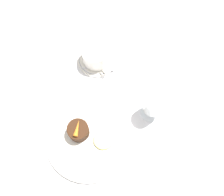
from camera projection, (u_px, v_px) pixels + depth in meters
ground_plane at (86, 127)px, 0.84m from camera, size 3.00×3.00×0.00m
dinner_plate at (89, 138)px, 0.82m from camera, size 0.27×0.27×0.01m
saucer at (97, 59)px, 0.92m from camera, size 0.14×0.14×0.01m
coffee_cup at (96, 55)px, 0.89m from camera, size 0.12×0.09×0.07m
spoon at (103, 68)px, 0.90m from camera, size 0.08×0.09×0.00m
wine_glass at (154, 105)px, 0.79m from camera, size 0.07×0.07×0.11m
fork at (121, 189)px, 0.77m from camera, size 0.04×0.19×0.01m
dessert_cake at (78, 131)px, 0.80m from camera, size 0.07×0.07×0.05m
carrot_garnish at (77, 128)px, 0.77m from camera, size 0.04×0.04×0.01m
pineapple_slice at (104, 140)px, 0.81m from camera, size 0.06×0.06×0.01m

